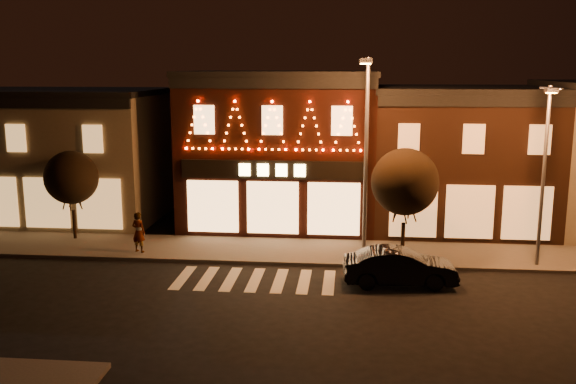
# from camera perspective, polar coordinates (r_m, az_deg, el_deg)

# --- Properties ---
(ground) EXTENTS (120.00, 120.00, 0.00)m
(ground) POSITION_cam_1_polar(r_m,az_deg,el_deg) (22.46, -4.50, -11.18)
(ground) COLOR black
(ground) RESTS_ON ground
(sidewalk_far) EXTENTS (44.00, 4.00, 0.15)m
(sidewalk_far) POSITION_cam_1_polar(r_m,az_deg,el_deg) (29.71, 2.03, -5.36)
(sidewalk_far) COLOR #47423D
(sidewalk_far) RESTS_ON ground
(building_left) EXTENTS (12.20, 8.28, 7.30)m
(building_left) POSITION_cam_1_polar(r_m,az_deg,el_deg) (38.59, -20.18, 3.24)
(building_left) COLOR #776D54
(building_left) RESTS_ON ground
(building_pulp) EXTENTS (10.20, 8.34, 8.30)m
(building_pulp) POSITION_cam_1_polar(r_m,az_deg,el_deg) (34.89, -0.59, 3.98)
(building_pulp) COLOR #33120B
(building_pulp) RESTS_ON ground
(building_right_a) EXTENTS (9.20, 8.28, 7.50)m
(building_right_a) POSITION_cam_1_polar(r_m,az_deg,el_deg) (35.23, 14.99, 3.01)
(building_right_a) COLOR #331C12
(building_right_a) RESTS_ON ground
(streetlamp_mid) EXTENTS (0.57, 2.01, 8.78)m
(streetlamp_mid) POSITION_cam_1_polar(r_m,az_deg,el_deg) (28.21, 7.00, 4.52)
(streetlamp_mid) COLOR #59595E
(streetlamp_mid) RESTS_ON sidewalk_far
(streetlamp_right) EXTENTS (0.73, 1.74, 7.63)m
(streetlamp_right) POSITION_cam_1_polar(r_m,az_deg,el_deg) (28.43, 22.01, 2.47)
(streetlamp_right) COLOR #59595E
(streetlamp_right) RESTS_ON sidewalk_far
(tree_left) EXTENTS (2.61, 2.61, 4.37)m
(tree_left) POSITION_cam_1_polar(r_m,az_deg,el_deg) (32.81, -18.84, 1.23)
(tree_left) COLOR black
(tree_left) RESTS_ON sidewalk_far
(tree_right) EXTENTS (2.95, 2.95, 4.92)m
(tree_right) POSITION_cam_1_polar(r_m,az_deg,el_deg) (28.16, 10.43, 0.90)
(tree_right) COLOR black
(tree_right) RESTS_ON sidewalk_far
(dark_sedan) EXTENTS (4.54, 1.82, 1.47)m
(dark_sedan) POSITION_cam_1_polar(r_m,az_deg,el_deg) (25.74, 9.97, -6.63)
(dark_sedan) COLOR black
(dark_sedan) RESTS_ON ground
(pedestrian) EXTENTS (0.80, 0.66, 1.87)m
(pedestrian) POSITION_cam_1_polar(r_m,az_deg,el_deg) (29.94, -13.24, -3.52)
(pedestrian) COLOR gray
(pedestrian) RESTS_ON sidewalk_far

